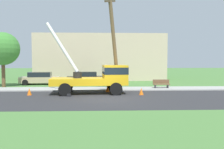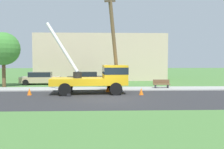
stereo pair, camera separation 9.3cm
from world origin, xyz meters
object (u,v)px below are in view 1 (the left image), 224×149
traffic_cone_curbside (108,89)px  park_bench (161,84)px  traffic_cone_behind (29,92)px  parked_sedan_black (86,78)px  leaning_utility_pole (114,40)px  utility_truck (99,77)px  roadside_tree_near (3,49)px  traffic_cone_ahead (141,91)px  parked_sedan_tan (40,78)px

traffic_cone_curbside → park_bench: bearing=20.9°
traffic_cone_behind → parked_sedan_black: (3.82, 9.45, 0.43)m
traffic_cone_behind → park_bench: size_ratio=0.35×
leaning_utility_pole → park_bench: (4.68, 1.76, -4.09)m
traffic_cone_curbside → traffic_cone_behind: bearing=-164.1°
utility_truck → roadside_tree_near: size_ratio=1.23×
leaning_utility_pole → traffic_cone_behind: size_ratio=15.80×
parked_sedan_black → park_bench: bearing=-36.7°
traffic_cone_ahead → traffic_cone_behind: (-8.87, 0.19, 0.00)m
traffic_cone_curbside → roadside_tree_near: roadside_tree_near is taller
utility_truck → traffic_cone_ahead: (3.37, -1.00, -1.13)m
parked_sedan_black → park_bench: 9.51m
parked_sedan_black → park_bench: (7.62, -5.68, -0.25)m
leaning_utility_pole → parked_sedan_black: leaning_utility_pole is taller
traffic_cone_ahead → leaning_utility_pole: bearing=133.5°
park_bench → traffic_cone_behind: bearing=-161.8°
traffic_cone_behind → park_bench: bearing=18.2°
utility_truck → roadside_tree_near: utility_truck is taller
traffic_cone_behind → roadside_tree_near: roadside_tree_near is taller
park_bench → parked_sedan_black: bearing=143.3°
traffic_cone_ahead → traffic_cone_curbside: 3.30m
utility_truck → park_bench: 6.71m
utility_truck → roadside_tree_near: (-9.90, 5.31, 2.52)m
traffic_cone_behind → traffic_cone_curbside: (6.22, 1.78, 0.00)m
parked_sedan_tan → park_bench: 13.74m
leaning_utility_pole → traffic_cone_ahead: 5.24m
parked_sedan_tan → park_bench: (12.80, -5.00, -0.25)m
leaning_utility_pole → utility_truck: bearing=-136.7°
leaning_utility_pole → traffic_cone_curbside: (-0.55, -0.24, -4.27)m
traffic_cone_curbside → utility_truck: bearing=-126.8°
parked_sedan_tan → park_bench: parked_sedan_tan is taller
park_bench → roadside_tree_near: roadside_tree_near is taller
traffic_cone_behind → parked_sedan_tan: 8.88m
traffic_cone_ahead → traffic_cone_behind: same height
leaning_utility_pole → roadside_tree_near: size_ratio=1.57×
park_bench → utility_truck: bearing=-153.6°
utility_truck → traffic_cone_curbside: bearing=53.2°
utility_truck → park_bench: utility_truck is taller
traffic_cone_curbside → park_bench: (5.23, 1.99, 0.18)m
park_bench → leaning_utility_pole: bearing=-159.4°
parked_sedan_tan → roadside_tree_near: bearing=-139.2°
utility_truck → parked_sedan_black: (-1.68, 8.64, -0.70)m
leaning_utility_pole → traffic_cone_curbside: leaning_utility_pole is taller
traffic_cone_ahead → parked_sedan_tan: bearing=138.8°
leaning_utility_pole → traffic_cone_behind: (-6.77, -2.01, -4.27)m
utility_truck → leaning_utility_pole: (1.27, 1.20, 3.14)m
parked_sedan_tan → roadside_tree_near: 5.16m
traffic_cone_ahead → traffic_cone_curbside: size_ratio=1.00×
utility_truck → traffic_cone_ahead: bearing=-16.6°
utility_truck → traffic_cone_ahead: utility_truck is taller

